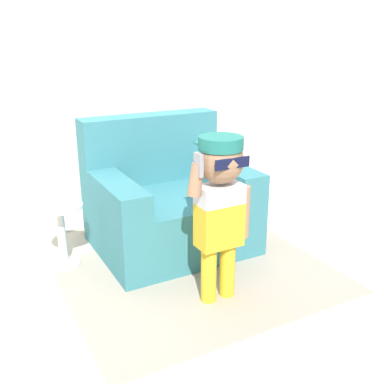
{
  "coord_description": "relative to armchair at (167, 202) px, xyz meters",
  "views": [
    {
      "loc": [
        -1.15,
        -2.78,
        1.54
      ],
      "look_at": [
        0.18,
        -0.32,
        0.57
      ],
      "focal_mm": 42.0,
      "sensor_mm": 36.0,
      "label": 1
    }
  ],
  "objects": [
    {
      "name": "ground_plane",
      "position": [
        -0.21,
        -0.14,
        -0.34
      ],
      "size": [
        10.0,
        10.0,
        0.0
      ],
      "primitive_type": "plane",
      "color": "#BCB29E"
    },
    {
      "name": "wall_back",
      "position": [
        -0.21,
        0.61,
        0.96
      ],
      "size": [
        10.0,
        0.05,
        2.6
      ],
      "color": "silver",
      "rests_on": "ground_plane"
    },
    {
      "name": "armchair",
      "position": [
        0.0,
        0.0,
        0.0
      ],
      "size": [
        1.1,
        0.94,
        0.97
      ],
      "color": "teal",
      "rests_on": "ground_plane"
    },
    {
      "name": "person_child",
      "position": [
        -0.06,
        -0.86,
        0.34
      ],
      "size": [
        0.42,
        0.31,
        1.02
      ],
      "color": "gold",
      "rests_on": "ground_plane"
    },
    {
      "name": "side_table",
      "position": [
        -0.81,
        0.02,
        -0.07
      ],
      "size": [
        0.32,
        0.32,
        0.46
      ],
      "color": "white",
      "rests_on": "ground_plane"
    },
    {
      "name": "rug",
      "position": [
        -0.03,
        -0.58,
        -0.34
      ],
      "size": [
        1.75,
        1.4,
        0.01
      ],
      "color": "#9E9384",
      "rests_on": "ground_plane"
    }
  ]
}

